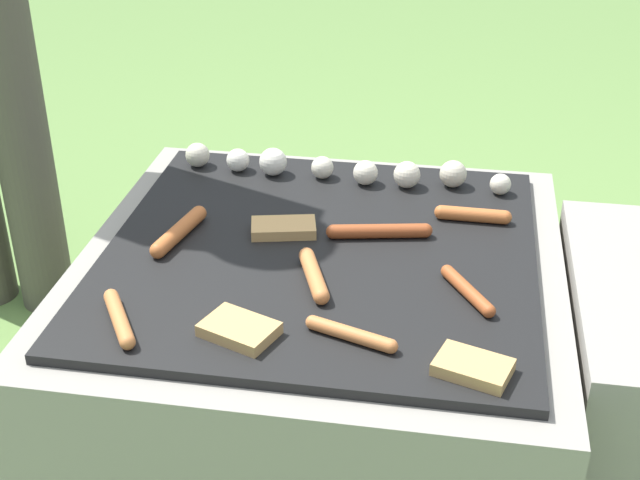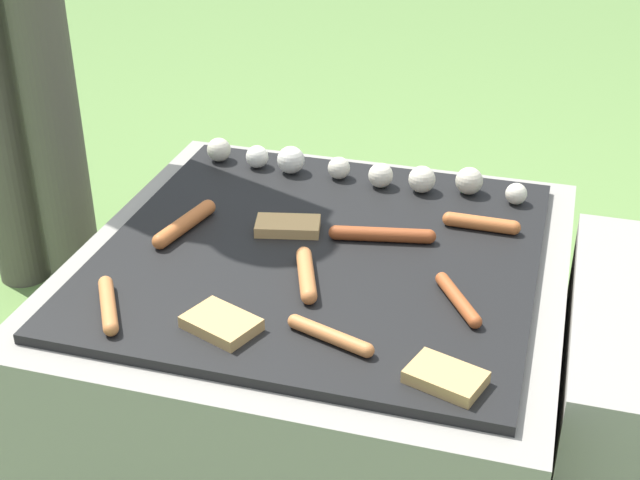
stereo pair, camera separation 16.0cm
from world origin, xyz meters
The scene contains 13 objects.
ground_plane centered at (0.00, 0.00, 0.00)m, with size 14.00×14.00×0.00m, color #608442.
grill centered at (0.00, 0.00, 0.19)m, with size 0.88×0.88×0.39m.
sausage_front_left centered at (0.09, -0.27, 0.40)m, with size 0.15×0.07×0.02m.
sausage_mid_left centered at (-0.27, -0.29, 0.40)m, with size 0.10×0.14×0.02m.
sausage_back_left centered at (0.01, -0.11, 0.40)m, with size 0.08×0.15×0.03m.
sausage_mid_right centered at (0.27, 0.16, 0.40)m, with size 0.15×0.03×0.03m.
sausage_front_center centered at (0.10, 0.06, 0.40)m, with size 0.19×0.06×0.03m.
sausage_back_center centered at (0.27, -0.11, 0.40)m, with size 0.09×0.13×0.02m.
sausage_front_right centered at (-0.26, 0.00, 0.40)m, with size 0.06×0.18×0.03m.
bread_slice_center centered at (-0.08, 0.05, 0.40)m, with size 0.13×0.09×0.02m.
bread_slice_left centered at (-0.08, -0.28, 0.40)m, with size 0.13×0.11×0.02m.
bread_slice_right centered at (0.28, -0.32, 0.40)m, with size 0.12×0.10×0.02m.
mushroom_row centered at (-0.01, 0.30, 0.42)m, with size 0.69×0.08×0.06m.
Camera 2 is at (0.39, -1.34, 1.20)m, focal length 50.00 mm.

